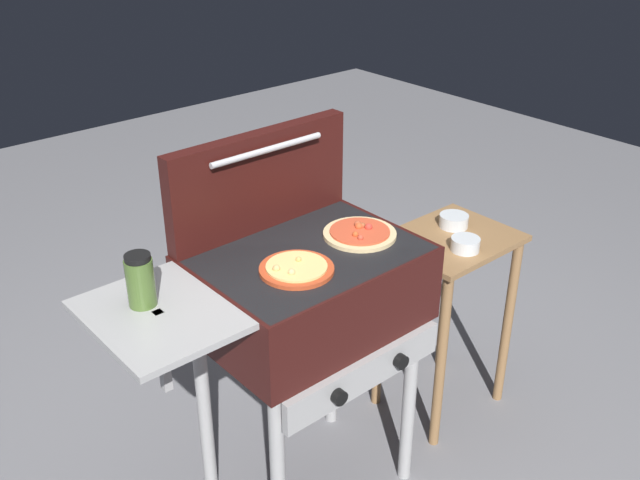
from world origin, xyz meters
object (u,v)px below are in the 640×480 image
at_px(topping_bowl_near, 454,221).
at_px(topping_bowl_far, 465,245).
at_px(pizza_pepperoni, 360,233).
at_px(sauce_jar, 140,280).
at_px(pizza_cheese, 296,269).
at_px(prep_table, 447,287).
at_px(grill, 304,297).

relative_size(topping_bowl_near, topping_bowl_far, 1.06).
distance_m(pizza_pepperoni, sauce_jar, 0.68).
bearing_deg(pizza_cheese, topping_bowl_near, 8.18).
bearing_deg(sauce_jar, prep_table, -2.76).
xyz_separation_m(grill, topping_bowl_near, (0.74, 0.05, -0.01)).
distance_m(pizza_pepperoni, topping_bowl_near, 0.57).
distance_m(pizza_pepperoni, topping_bowl_far, 0.47).
relative_size(pizza_pepperoni, topping_bowl_far, 2.24).
relative_size(grill, pizza_cheese, 4.67).
height_order(topping_bowl_near, topping_bowl_far, same).
height_order(sauce_jar, prep_table, sauce_jar).
height_order(grill, pizza_cheese, pizza_cheese).
xyz_separation_m(prep_table, topping_bowl_near, (0.07, 0.05, 0.22)).
relative_size(pizza_cheese, pizza_pepperoni, 0.94).
xyz_separation_m(sauce_jar, topping_bowl_far, (1.11, -0.15, -0.22)).
xyz_separation_m(prep_table, topping_bowl_far, (-0.04, -0.09, 0.22)).
bearing_deg(prep_table, pizza_pepperoni, -176.65).
height_order(pizza_pepperoni, prep_table, pizza_pepperoni).
bearing_deg(grill, sauce_jar, 172.84).
bearing_deg(prep_table, topping_bowl_near, 36.64).
bearing_deg(pizza_cheese, topping_bowl_far, -1.93).
xyz_separation_m(grill, sauce_jar, (-0.47, 0.06, 0.21)).
height_order(grill, topping_bowl_far, grill).
height_order(pizza_cheese, topping_bowl_near, pizza_cheese).
distance_m(grill, sauce_jar, 0.52).
relative_size(sauce_jar, prep_table, 0.19).
bearing_deg(topping_bowl_far, prep_table, 64.72).
bearing_deg(topping_bowl_near, sauce_jar, 179.73).
height_order(pizza_pepperoni, sauce_jar, sauce_jar).
bearing_deg(grill, pizza_cheese, -141.34).
xyz_separation_m(grill, prep_table, (0.67, 0.00, -0.24)).
bearing_deg(topping_bowl_near, pizza_pepperoni, -171.89).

